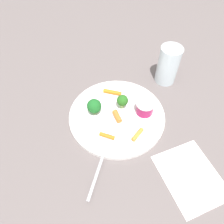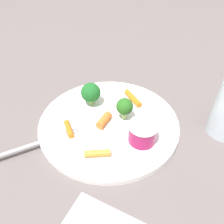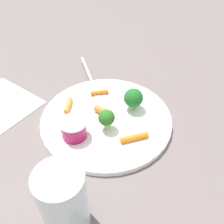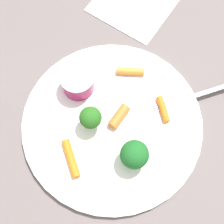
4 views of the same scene
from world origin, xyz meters
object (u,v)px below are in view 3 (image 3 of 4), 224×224
object	(u,v)px
plate	(106,120)
carrot_stick_2	(99,92)
carrot_stick_0	(134,138)
fork	(90,77)
carrot_stick_1	(102,112)
napkin	(1,103)
broccoli_floret_1	(107,118)
broccoli_floret_0	(133,98)
drinking_glass	(64,203)
carrot_stick_3	(68,105)
sauce_cup	(74,129)

from	to	relation	value
plate	carrot_stick_2	bearing A→B (deg)	-21.06
carrot_stick_0	fork	size ratio (longest dim) A/B	0.31
carrot_stick_1	carrot_stick_2	size ratio (longest dim) A/B	0.92
plate	carrot_stick_2	xyz separation A→B (m)	(0.08, -0.03, 0.01)
napkin	broccoli_floret_1	bearing A→B (deg)	-143.37
broccoli_floret_0	carrot_stick_0	xyz separation A→B (m)	(-0.07, 0.05, -0.02)
broccoli_floret_0	napkin	distance (m)	0.31
broccoli_floret_1	drinking_glass	bearing A→B (deg)	130.13
carrot_stick_2	drinking_glass	size ratio (longest dim) A/B	0.33
broccoli_floret_1	plate	bearing A→B (deg)	-30.96
broccoli_floret_1	carrot_stick_3	size ratio (longest dim) A/B	1.06
plate	carrot_stick_0	xyz separation A→B (m)	(-0.08, -0.01, 0.01)
carrot_stick_0	carrot_stick_2	world-z (taller)	carrot_stick_0
carrot_stick_0	fork	distance (m)	0.23
carrot_stick_0	sauce_cup	bearing A→B (deg)	51.01
broccoli_floret_0	broccoli_floret_1	xyz separation A→B (m)	(-0.02, 0.08, -0.00)
plate	drinking_glass	size ratio (longest dim) A/B	2.21
drinking_glass	fork	bearing A→B (deg)	-35.06
carrot_stick_2	napkin	size ratio (longest dim) A/B	0.26
carrot_stick_2	napkin	xyz separation A→B (m)	(0.11, 0.20, -0.02)
plate	fork	world-z (taller)	fork
broccoli_floret_1	carrot_stick_1	world-z (taller)	broccoli_floret_1
sauce_cup	carrot_stick_3	size ratio (longest dim) A/B	1.18
sauce_cup	fork	xyz separation A→B (m)	(0.16, -0.12, -0.02)
carrot_stick_2	napkin	world-z (taller)	carrot_stick_2
broccoli_floret_1	broccoli_floret_0	bearing A→B (deg)	-76.52
broccoli_floret_1	napkin	bearing A→B (deg)	36.63
plate	sauce_cup	xyz separation A→B (m)	(-0.01, 0.08, 0.03)
broccoli_floret_1	fork	xyz separation A→B (m)	(0.17, -0.06, -0.03)
broccoli_floret_1	carrot_stick_2	world-z (taller)	broccoli_floret_1
carrot_stick_3	drinking_glass	world-z (taller)	drinking_glass
plate	carrot_stick_2	size ratio (longest dim) A/B	6.65
sauce_cup	napkin	size ratio (longest dim) A/B	0.32
plate	carrot_stick_1	xyz separation A→B (m)	(0.01, 0.00, 0.01)
broccoli_floret_0	carrot_stick_1	distance (m)	0.07
sauce_cup	napkin	xyz separation A→B (m)	(0.19, 0.09, -0.03)
sauce_cup	carrot_stick_0	world-z (taller)	sauce_cup
carrot_stick_1	carrot_stick_3	size ratio (longest dim) A/B	0.88
carrot_stick_0	napkin	xyz separation A→B (m)	(0.27, 0.19, -0.02)
sauce_cup	drinking_glass	size ratio (longest dim) A/B	0.41
drinking_glass	napkin	size ratio (longest dim) A/B	0.77
plate	broccoli_floret_1	distance (m)	0.05
broccoli_floret_0	carrot_stick_0	world-z (taller)	broccoli_floret_0
broccoli_floret_1	carrot_stick_2	xyz separation A→B (m)	(0.10, -0.05, -0.02)
broccoli_floret_0	carrot_stick_2	bearing A→B (deg)	22.98
broccoli_floret_0	carrot_stick_2	distance (m)	0.09
broccoli_floret_1	carrot_stick_0	bearing A→B (deg)	-153.27
sauce_cup	carrot_stick_3	xyz separation A→B (m)	(0.08, -0.03, -0.01)
carrot_stick_1	carrot_stick_2	world-z (taller)	carrot_stick_1
broccoli_floret_0	broccoli_floret_1	world-z (taller)	broccoli_floret_0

